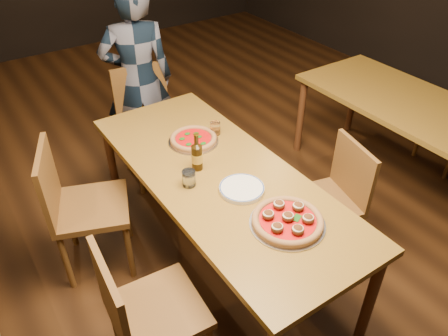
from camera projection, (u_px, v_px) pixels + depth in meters
ground at (220, 260)px, 3.01m from camera, size 9.00×9.00×0.00m
table_main at (219, 183)px, 2.61m from camera, size 0.80×2.00×0.75m
table_right at (425, 118)px, 3.24m from camera, size 0.80×2.00×0.75m
chair_main_nw at (158, 310)px, 2.14m from camera, size 0.46×0.46×0.93m
chair_main_sw at (91, 206)px, 2.73m from camera, size 0.58×0.58×0.96m
chair_main_e at (323, 202)px, 2.84m from camera, size 0.49×0.49×0.87m
chair_end at (152, 126)px, 3.53m from camera, size 0.50×0.50×0.96m
pizza_meatball at (288, 220)px, 2.20m from camera, size 0.39×0.39×0.07m
pizza_margherita at (193, 139)px, 2.83m from camera, size 0.33×0.33×0.04m
plate_stack at (242, 189)px, 2.43m from camera, size 0.25×0.25×0.02m
beer_bottle at (197, 157)px, 2.55m from camera, size 0.07×0.07×0.24m
water_glass at (189, 178)px, 2.45m from camera, size 0.08×0.08×0.10m
amber_glass at (215, 128)px, 2.89m from camera, size 0.07×0.07×0.09m
diner at (138, 80)px, 3.51m from camera, size 0.66×0.54×1.57m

